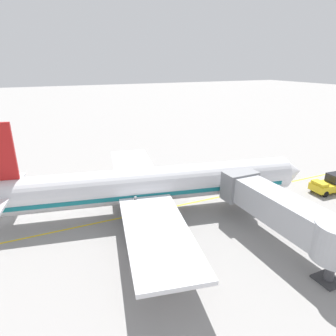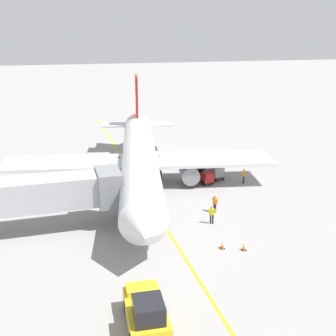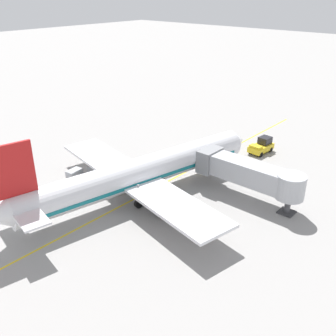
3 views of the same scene
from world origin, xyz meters
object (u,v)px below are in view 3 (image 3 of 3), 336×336
at_px(ground_crew_wing_walker, 97,159).
at_px(ground_crew_marshaller, 157,157).
at_px(baggage_cart_front, 95,169).
at_px(safety_cone_nose_left, 195,151).
at_px(baggage_cart_second_in_train, 74,174).
at_px(jet_bridge, 249,173).
at_px(baggage_tug_lead, 109,172).
at_px(ground_crew_loader, 172,154).
at_px(pushback_tractor, 262,146).
at_px(parked_airliner, 139,173).
at_px(safety_cone_nose_right, 190,148).

height_order(ground_crew_wing_walker, ground_crew_marshaller, same).
bearing_deg(ground_crew_marshaller, baggage_cart_front, -112.60).
bearing_deg(ground_crew_wing_walker, safety_cone_nose_left, 57.89).
bearing_deg(baggage_cart_second_in_train, jet_bridge, 29.31).
relative_size(baggage_cart_front, ground_crew_marshaller, 1.76).
relative_size(baggage_tug_lead, baggage_cart_second_in_train, 0.91).
bearing_deg(ground_crew_wing_walker, baggage_tug_lead, -18.30).
bearing_deg(ground_crew_loader, ground_crew_marshaller, -118.16).
relative_size(pushback_tractor, ground_crew_wing_walker, 2.69).
distance_m(parked_airliner, safety_cone_nose_left, 16.13).
xyz_separation_m(parked_airliner, baggage_cart_front, (-8.95, 0.15, -2.24)).
height_order(jet_bridge, pushback_tractor, jet_bridge).
distance_m(jet_bridge, baggage_cart_second_in_train, 23.33).
height_order(baggage_tug_lead, baggage_cart_second_in_train, baggage_tug_lead).
height_order(parked_airliner, ground_crew_loader, parked_airliner).
bearing_deg(parked_airliner, baggage_cart_second_in_train, -163.76).
bearing_deg(ground_crew_marshaller, baggage_tug_lead, -103.70).
bearing_deg(ground_crew_loader, baggage_cart_front, -113.78).
distance_m(ground_crew_wing_walker, ground_crew_loader, 11.38).
relative_size(jet_bridge, baggage_tug_lead, 5.19).
bearing_deg(jet_bridge, safety_cone_nose_left, 152.89).
relative_size(baggage_cart_second_in_train, safety_cone_nose_right, 5.03).
relative_size(baggage_cart_second_in_train, ground_crew_loader, 1.76).
bearing_deg(baggage_tug_lead, ground_crew_marshaller, 76.30).
height_order(ground_crew_marshaller, safety_cone_nose_right, ground_crew_marshaller).
bearing_deg(baggage_tug_lead, safety_cone_nose_left, 74.66).
xyz_separation_m(baggage_cart_front, ground_crew_marshaller, (3.63, 8.73, 0.00)).
bearing_deg(ground_crew_loader, baggage_cart_second_in_train, -112.02).
xyz_separation_m(baggage_cart_second_in_train, safety_cone_nose_left, (6.51, 18.38, -0.66)).
relative_size(parked_airliner, safety_cone_nose_left, 62.98).
height_order(baggage_tug_lead, safety_cone_nose_right, baggage_tug_lead).
relative_size(jet_bridge, ground_crew_marshaller, 8.26).
height_order(parked_airliner, baggage_cart_front, parked_airliner).
xyz_separation_m(baggage_cart_second_in_train, safety_cone_nose_right, (5.00, 19.09, -0.66)).
height_order(ground_crew_loader, safety_cone_nose_right, ground_crew_loader).
distance_m(baggage_cart_second_in_train, safety_cone_nose_right, 19.75).
height_order(baggage_cart_second_in_train, ground_crew_wing_walker, ground_crew_wing_walker).
relative_size(baggage_tug_lead, ground_crew_loader, 1.59).
bearing_deg(ground_crew_loader, baggage_tug_lead, -107.15).
bearing_deg(baggage_cart_front, ground_crew_marshaller, 67.40).
xyz_separation_m(baggage_tug_lead, baggage_cart_second_in_train, (-2.54, -3.88, 0.24)).
relative_size(pushback_tractor, baggage_cart_second_in_train, 1.53).
height_order(ground_crew_marshaller, safety_cone_nose_left, ground_crew_marshaller).
distance_m(ground_crew_wing_walker, safety_cone_nose_left, 15.47).
bearing_deg(safety_cone_nose_right, baggage_cart_front, -104.57).
bearing_deg(baggage_cart_front, parked_airliner, -0.96).
relative_size(parked_airliner, baggage_cart_second_in_train, 12.53).
distance_m(pushback_tractor, ground_crew_marshaller, 17.08).
distance_m(pushback_tractor, safety_cone_nose_left, 10.72).
xyz_separation_m(ground_crew_loader, ground_crew_marshaller, (-1.20, -2.25, 0.00)).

